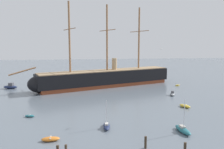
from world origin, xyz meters
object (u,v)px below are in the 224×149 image
Objects in this scene: dinghy_foreground_left at (51,139)px; dinghy_mid_right at (185,106)px; sailboat_near_centre at (107,126)px; dinghy_far_right at (178,85)px; dinghy_mid_left at (30,116)px; sailboat_foreground_right at (183,130)px; motorboat_alongside_stern at (172,94)px; motorboat_far_left at (10,87)px; seagull_in_flight at (161,49)px; motorboat_distant_centre at (99,82)px; tall_ship at (107,78)px; mooring_piling_right_pair at (146,142)px.

dinghy_mid_right reaches higher than dinghy_foreground_left.
dinghy_far_right is at bearing 50.47° from sailboat_near_centre.
dinghy_mid_right is at bearing 3.16° from dinghy_mid_left.
dinghy_mid_left is (-27.19, 12.20, -0.24)m from sailboat_foreground_right.
motorboat_far_left reaches higher than motorboat_alongside_stern.
seagull_in_flight is at bearing 26.25° from sailboat_near_centre.
dinghy_mid_left is 53.02m from dinghy_far_right.
motorboat_alongside_stern is 30.43m from motorboat_distant_centre.
seagull_in_flight reaches higher than motorboat_far_left.
tall_ship is at bearing 71.66° from dinghy_foreground_left.
dinghy_mid_left is at bearing -115.12° from motorboat_distant_centre.
motorboat_far_left is 53.55m from seagull_in_flight.
sailboat_foreground_right is 1.14× the size of motorboat_far_left.
tall_ship is at bearing 82.44° from sailboat_near_centre.
sailboat_foreground_right is at bearing -117.67° from dinghy_mid_right.
tall_ship is 37.02m from dinghy_mid_left.
tall_ship is 32.72m from dinghy_mid_right.
mooring_piling_right_pair is at bearing -119.53° from motorboat_alongside_stern.
mooring_piling_right_pair is (19.22, -16.93, 0.64)m from dinghy_mid_left.
mooring_piling_right_pair reaches higher than dinghy_far_right.
dinghy_mid_right is 0.96× the size of motorboat_alongside_stern.
dinghy_foreground_left is 0.88× the size of dinghy_mid_right.
mooring_piling_right_pair is at bearing -62.39° from sailboat_near_centre.
seagull_in_flight is (21.01, 9.90, 13.46)m from dinghy_foreground_left.
mooring_piling_right_pair is at bearing -18.36° from dinghy_foreground_left.
dinghy_mid_left is 0.69× the size of dinghy_mid_right.
seagull_in_flight is at bearing -120.82° from dinghy_far_right.
sailboat_near_centre is 31.49m from motorboat_alongside_stern.
dinghy_mid_right is at bearing 27.28° from sailboat_near_centre.
dinghy_mid_left is 0.44× the size of motorboat_far_left.
seagull_in_flight is at bearing 93.69° from sailboat_foreground_right.
sailboat_near_centre is at bearing 23.89° from dinghy_foreground_left.
dinghy_mid_right is at bearing 28.77° from seagull_in_flight.
dinghy_mid_right is 12.41m from motorboat_alongside_stern.
motorboat_distant_centre is 43.31m from seagull_in_flight.
motorboat_alongside_stern is (22.08, 22.45, 0.03)m from sailboat_near_centre.
dinghy_mid_right is at bearing -63.35° from tall_ship.
tall_ship is 35.84m from seagull_in_flight.
motorboat_distant_centre is (17.73, 37.82, 0.40)m from dinghy_mid_left.
sailboat_near_centre is 18.79m from seagull_in_flight.
dinghy_mid_right is (34.58, 1.91, 0.11)m from dinghy_mid_left.
motorboat_far_left reaches higher than motorboat_distant_centre.
dinghy_mid_left is (-5.55, 12.40, -0.09)m from dinghy_foreground_left.
motorboat_distant_centre is at bearing 102.35° from seagull_in_flight.
sailboat_near_centre is 2.35× the size of dinghy_far_right.
dinghy_foreground_left is 0.55× the size of motorboat_far_left.
mooring_piling_right_pair is (1.49, -54.75, 0.24)m from motorboat_distant_centre.
dinghy_mid_right is (29.03, 14.30, 0.02)m from dinghy_foreground_left.
sailboat_foreground_right is 3.22× the size of mooring_piling_right_pair.
seagull_in_flight is (-0.62, 9.70, 13.31)m from sailboat_foreground_right.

